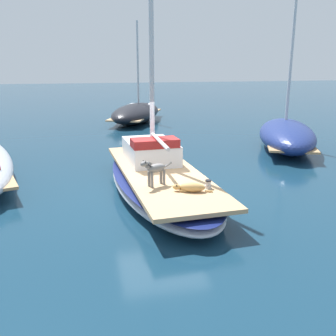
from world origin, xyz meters
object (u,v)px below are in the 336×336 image
(moored_boat_far_astern, at_px, (136,113))
(dog_tan, at_px, (191,187))
(sailboat_main, at_px, (160,182))
(dog_grey, at_px, (155,169))
(deck_winch, at_px, (208,184))
(moored_boat_starboard_side, at_px, (287,135))

(moored_boat_far_astern, bearing_deg, dog_tan, -93.08)
(sailboat_main, distance_m, dog_grey, 1.56)
(deck_winch, height_order, moored_boat_far_astern, moored_boat_far_astern)
(deck_winch, bearing_deg, moored_boat_starboard_side, 47.83)
(moored_boat_starboard_side, bearing_deg, dog_tan, -133.86)
(deck_winch, xyz_separation_m, moored_boat_far_astern, (0.35, 15.21, -0.18))
(sailboat_main, relative_size, dog_grey, 8.33)
(sailboat_main, relative_size, moored_boat_starboard_side, 1.04)
(sailboat_main, bearing_deg, moored_boat_starboard_side, 34.38)
(dog_tan, bearing_deg, moored_boat_starboard_side, 46.14)
(sailboat_main, height_order, moored_boat_far_astern, moored_boat_far_astern)
(deck_winch, xyz_separation_m, moored_boat_starboard_side, (5.57, 6.15, -0.14))
(sailboat_main, height_order, moored_boat_starboard_side, moored_boat_starboard_side)
(dog_grey, height_order, moored_boat_starboard_side, moored_boat_starboard_side)
(dog_tan, relative_size, deck_winch, 4.40)
(sailboat_main, height_order, deck_winch, deck_winch)
(dog_grey, bearing_deg, moored_boat_far_astern, 83.92)
(sailboat_main, relative_size, deck_winch, 35.11)
(sailboat_main, distance_m, moored_boat_far_astern, 13.49)
(sailboat_main, distance_m, deck_winch, 2.00)
(dog_grey, distance_m, moored_boat_far_astern, 14.83)
(dog_tan, xyz_separation_m, moored_boat_far_astern, (0.83, 15.35, -0.19))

